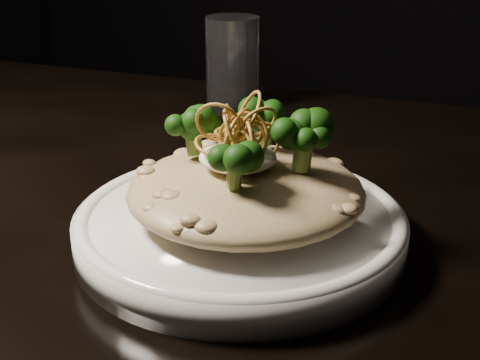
# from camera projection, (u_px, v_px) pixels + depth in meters

# --- Properties ---
(table) EXTENTS (1.10, 0.80, 0.75)m
(table) POSITION_uv_depth(u_px,v_px,m) (184.00, 275.00, 0.65)
(table) COLOR black
(table) RESTS_ON ground
(plate) EXTENTS (0.26, 0.26, 0.03)m
(plate) POSITION_uv_depth(u_px,v_px,m) (240.00, 229.00, 0.52)
(plate) COLOR white
(plate) RESTS_ON table
(risotto) EXTENTS (0.18, 0.18, 0.04)m
(risotto) POSITION_uv_depth(u_px,v_px,m) (246.00, 191.00, 0.51)
(risotto) COLOR brown
(risotto) RESTS_ON plate
(broccoli) EXTENTS (0.11, 0.11, 0.04)m
(broccoli) POSITION_uv_depth(u_px,v_px,m) (245.00, 141.00, 0.50)
(broccoli) COLOR black
(broccoli) RESTS_ON risotto
(cheese) EXTENTS (0.06, 0.06, 0.02)m
(cheese) POSITION_uv_depth(u_px,v_px,m) (238.00, 157.00, 0.50)
(cheese) COLOR white
(cheese) RESTS_ON risotto
(shallots) EXTENTS (0.05, 0.05, 0.03)m
(shallots) POSITION_uv_depth(u_px,v_px,m) (241.00, 124.00, 0.49)
(shallots) COLOR #91531E
(shallots) RESTS_ON cheese
(drinking_glass) EXTENTS (0.08, 0.08, 0.12)m
(drinking_glass) POSITION_uv_depth(u_px,v_px,m) (232.00, 64.00, 0.85)
(drinking_glass) COLOR silver
(drinking_glass) RESTS_ON table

